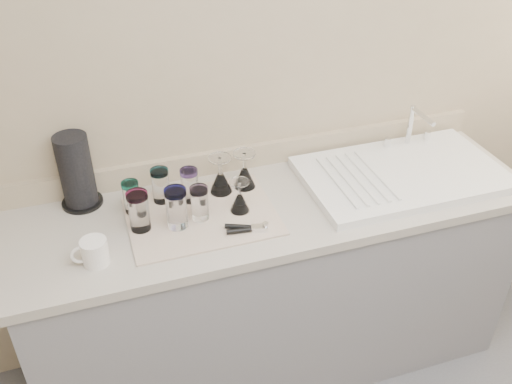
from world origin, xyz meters
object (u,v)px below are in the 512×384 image
object	(u,v)px
goblet_front_left	(240,201)
sink_unit	(402,173)
white_mug	(94,252)
tumbler_magenta	(139,211)
goblet_back_left	(221,180)
tumbler_purple	(190,185)
can_opener	(247,228)
paper_towel_roll	(76,172)
tumbler_teal	(132,197)
tumbler_blue	(176,208)
tumbler_cyan	(161,185)
tumbler_lavender	(200,203)
goblet_back_right	(245,175)

from	to	relation	value
goblet_front_left	sink_unit	bearing A→B (deg)	1.78
white_mug	sink_unit	bearing A→B (deg)	6.63
tumbler_magenta	goblet_back_left	xyz separation A→B (m)	(0.34, 0.14, -0.03)
tumbler_purple	can_opener	distance (m)	0.30
sink_unit	paper_towel_roll	world-z (taller)	paper_towel_roll
sink_unit	can_opener	size ratio (longest dim) A/B	5.34
tumbler_teal	goblet_front_left	size ratio (longest dim) A/B	0.97
tumbler_blue	white_mug	size ratio (longest dim) A/B	1.24
tumbler_teal	tumbler_cyan	size ratio (longest dim) A/B	0.92
goblet_back_left	paper_towel_roll	size ratio (longest dim) A/B	0.54
white_mug	tumbler_purple	bearing A→B (deg)	32.95
tumbler_lavender	goblet_back_right	size ratio (longest dim) A/B	0.86
tumbler_lavender	can_opener	size ratio (longest dim) A/B	0.88
goblet_front_left	paper_towel_roll	size ratio (longest dim) A/B	0.45
tumbler_teal	can_opener	bearing A→B (deg)	-34.09
goblet_back_right	can_opener	distance (m)	0.29
sink_unit	tumbler_teal	xyz separation A→B (m)	(-1.10, 0.10, 0.05)
goblet_back_right	paper_towel_roll	world-z (taller)	paper_towel_roll
tumbler_blue	can_opener	world-z (taller)	tumbler_blue
tumbler_lavender	white_mug	bearing A→B (deg)	-162.50
tumbler_purple	tumbler_magenta	size ratio (longest dim) A/B	0.88
goblet_back_right	paper_towel_roll	size ratio (longest dim) A/B	0.53
tumbler_teal	tumbler_lavender	world-z (taller)	tumbler_lavender
goblet_back_right	white_mug	size ratio (longest dim) A/B	1.23
sink_unit	tumbler_purple	bearing A→B (deg)	173.20
tumbler_blue	tumbler_lavender	size ratio (longest dim) A/B	1.18
tumbler_purple	paper_towel_roll	bearing A→B (deg)	163.43
goblet_back_right	goblet_front_left	bearing A→B (deg)	-113.72
can_opener	tumbler_lavender	bearing A→B (deg)	137.74
tumbler_blue	white_mug	distance (m)	0.33
goblet_back_right	sink_unit	bearing A→B (deg)	-11.37
tumbler_magenta	white_mug	world-z (taller)	tumbler_magenta
tumbler_blue	goblet_back_right	world-z (taller)	tumbler_blue
goblet_back_right	goblet_back_left	bearing A→B (deg)	-176.99
white_mug	paper_towel_roll	size ratio (longest dim) A/B	0.43
goblet_back_right	white_mug	distance (m)	0.67
tumbler_purple	can_opener	bearing A→B (deg)	-59.59
white_mug	tumbler_magenta	bearing A→B (deg)	36.84
sink_unit	goblet_back_left	bearing A→B (deg)	170.53
goblet_back_left	white_mug	xyz separation A→B (m)	(-0.51, -0.27, -0.01)
sink_unit	goblet_front_left	bearing A→B (deg)	-178.22
sink_unit	goblet_front_left	world-z (taller)	sink_unit
tumbler_blue	goblet_back_right	bearing A→B (deg)	28.90
tumbler_magenta	goblet_back_left	bearing A→B (deg)	22.34
tumbler_teal	goblet_front_left	world-z (taller)	goblet_front_left
tumbler_purple	tumbler_magenta	bearing A→B (deg)	-150.54
tumbler_cyan	tumbler_blue	distance (m)	0.18
tumbler_teal	goblet_front_left	bearing A→B (deg)	-17.85
tumbler_blue	paper_towel_roll	distance (m)	0.42
tumbler_magenta	can_opener	world-z (taller)	tumbler_magenta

